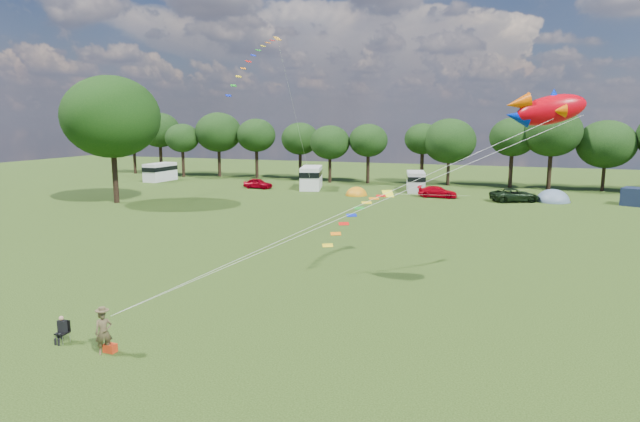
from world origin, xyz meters
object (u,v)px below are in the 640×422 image
(big_tree, at_px, (111,117))
(tent_orange, at_px, (356,195))
(car_d, at_px, (515,195))
(fish_kite, at_px, (545,110))
(campervan_a, at_px, (160,171))
(tent_greyblue, at_px, (553,201))
(kite_flyer, at_px, (104,332))
(car_a, at_px, (258,183))
(camp_chair, at_px, (63,326))
(campervan_c, at_px, (416,181))
(car_c, at_px, (437,192))
(campervan_b, at_px, (311,177))

(big_tree, xyz_separation_m, tent_orange, (22.67, 13.88, -9.00))
(car_d, xyz_separation_m, fish_kite, (0.36, -36.57, 8.41))
(tent_orange, xyz_separation_m, fish_kite, (17.80, -35.57, 9.10))
(car_d, height_order, campervan_a, campervan_a)
(tent_greyblue, distance_m, kite_flyer, 50.70)
(kite_flyer, bearing_deg, car_a, 62.31)
(car_a, height_order, campervan_a, campervan_a)
(car_d, relative_size, kite_flyer, 3.11)
(car_a, height_order, camp_chair, car_a)
(campervan_a, relative_size, tent_orange, 1.90)
(campervan_c, bearing_deg, car_c, -156.94)
(car_d, bearing_deg, campervan_b, 58.62)
(car_c, bearing_deg, tent_orange, 100.52)
(big_tree, bearing_deg, camp_chair, -53.11)
(tent_greyblue, bearing_deg, car_a, -179.48)
(campervan_b, bearing_deg, camp_chair, 173.66)
(campervan_a, bearing_deg, car_a, -98.39)
(campervan_c, bearing_deg, campervan_a, 79.14)
(car_a, xyz_separation_m, car_d, (31.16, -1.06, 0.07))
(tent_greyblue, height_order, fish_kite, fish_kite)
(car_a, height_order, car_c, car_a)
(tent_greyblue, height_order, camp_chair, tent_greyblue)
(car_a, bearing_deg, fish_kite, -134.85)
(campervan_a, bearing_deg, campervan_b, -90.75)
(campervan_b, height_order, tent_orange, campervan_b)
(campervan_c, bearing_deg, tent_orange, 123.47)
(campervan_a, height_order, campervan_c, campervan_a)
(fish_kite, bearing_deg, tent_orange, 105.95)
(car_a, height_order, campervan_c, campervan_c)
(campervan_c, bearing_deg, tent_greyblue, -115.41)
(camp_chair, bearing_deg, car_a, 105.06)
(tent_greyblue, distance_m, camp_chair, 51.31)
(camp_chair, bearing_deg, car_d, 67.56)
(car_a, height_order, campervan_b, campervan_b)
(tent_orange, distance_m, fish_kite, 40.81)
(campervan_a, distance_m, campervan_c, 36.82)
(big_tree, relative_size, campervan_a, 2.49)
(car_a, xyz_separation_m, camp_chair, (13.92, -46.42, 0.01))
(campervan_b, bearing_deg, tent_greyblue, -108.28)
(car_d, distance_m, campervan_c, 12.59)
(kite_flyer, height_order, fish_kite, fish_kite)
(big_tree, distance_m, kite_flyer, 40.60)
(car_d, xyz_separation_m, tent_orange, (-17.44, -0.99, -0.69))
(big_tree, height_order, campervan_a, big_tree)
(car_c, relative_size, kite_flyer, 2.52)
(car_a, height_order, tent_orange, car_a)
(car_c, bearing_deg, fish_kite, -165.12)
(campervan_a, bearing_deg, tent_orange, -97.45)
(car_d, height_order, fish_kite, fish_kite)
(big_tree, distance_m, campervan_c, 35.69)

